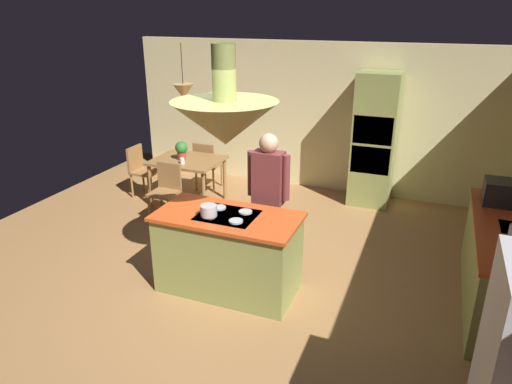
{
  "coord_description": "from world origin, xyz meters",
  "views": [
    {
      "loc": [
        2.01,
        -4.41,
        3.04
      ],
      "look_at": [
        0.1,
        0.4,
        1.0
      ],
      "focal_mm": 32.67,
      "sensor_mm": 36.0,
      "label": 1
    }
  ],
  "objects_px": {
    "potted_plant_on_table": "(181,150)",
    "person_at_island": "(268,192)",
    "chair_at_corner": "(141,168)",
    "oven_tower": "(374,140)",
    "cooking_pot_on_cooktop": "(209,211)",
    "dining_table": "(188,165)",
    "chair_by_back_wall": "(207,163)",
    "chair_facing_island": "(166,188)",
    "microwave_on_counter": "(505,193)",
    "kitchen_island": "(228,252)",
    "cup_on_table": "(182,161)"
  },
  "relations": [
    {
      "from": "cup_on_table",
      "to": "microwave_on_counter",
      "type": "xyz_separation_m",
      "value": [
        4.5,
        -0.43,
        0.27
      ]
    },
    {
      "from": "oven_tower",
      "to": "chair_at_corner",
      "type": "distance_m",
      "value": 3.94
    },
    {
      "from": "oven_tower",
      "to": "microwave_on_counter",
      "type": "distance_m",
      "value": 2.5
    },
    {
      "from": "oven_tower",
      "to": "potted_plant_on_table",
      "type": "relative_size",
      "value": 7.15
    },
    {
      "from": "chair_facing_island",
      "to": "chair_at_corner",
      "type": "relative_size",
      "value": 1.0
    },
    {
      "from": "chair_by_back_wall",
      "to": "potted_plant_on_table",
      "type": "bearing_deg",
      "value": 84.01
    },
    {
      "from": "dining_table",
      "to": "chair_facing_island",
      "type": "xyz_separation_m",
      "value": [
        0.0,
        -0.66,
        -0.16
      ]
    },
    {
      "from": "potted_plant_on_table",
      "to": "person_at_island",
      "type": "bearing_deg",
      "value": -34.66
    },
    {
      "from": "dining_table",
      "to": "potted_plant_on_table",
      "type": "bearing_deg",
      "value": -153.02
    },
    {
      "from": "person_at_island",
      "to": "potted_plant_on_table",
      "type": "distance_m",
      "value": 2.43
    },
    {
      "from": "chair_at_corner",
      "to": "microwave_on_counter",
      "type": "bearing_deg",
      "value": -96.77
    },
    {
      "from": "chair_facing_island",
      "to": "potted_plant_on_table",
      "type": "xyz_separation_m",
      "value": [
        -0.07,
        0.63,
        0.42
      ]
    },
    {
      "from": "cooking_pot_on_cooktop",
      "to": "kitchen_island",
      "type": "bearing_deg",
      "value": 39.09
    },
    {
      "from": "oven_tower",
      "to": "chair_by_back_wall",
      "type": "relative_size",
      "value": 2.47
    },
    {
      "from": "chair_by_back_wall",
      "to": "chair_at_corner",
      "type": "relative_size",
      "value": 1.0
    },
    {
      "from": "chair_by_back_wall",
      "to": "potted_plant_on_table",
      "type": "relative_size",
      "value": 2.9
    },
    {
      "from": "potted_plant_on_table",
      "to": "microwave_on_counter",
      "type": "xyz_separation_m",
      "value": [
        4.61,
        -0.61,
        0.15
      ]
    },
    {
      "from": "chair_facing_island",
      "to": "microwave_on_counter",
      "type": "xyz_separation_m",
      "value": [
        4.54,
        0.02,
        0.57
      ]
    },
    {
      "from": "person_at_island",
      "to": "dining_table",
      "type": "bearing_deg",
      "value": 143.6
    },
    {
      "from": "kitchen_island",
      "to": "cooking_pot_on_cooktop",
      "type": "height_order",
      "value": "cooking_pot_on_cooktop"
    },
    {
      "from": "chair_by_back_wall",
      "to": "microwave_on_counter",
      "type": "relative_size",
      "value": 1.89
    },
    {
      "from": "dining_table",
      "to": "chair_by_back_wall",
      "type": "bearing_deg",
      "value": 90.0
    },
    {
      "from": "oven_tower",
      "to": "chair_facing_island",
      "type": "relative_size",
      "value": 2.47
    },
    {
      "from": "chair_facing_island",
      "to": "chair_at_corner",
      "type": "xyz_separation_m",
      "value": [
        -0.92,
        0.66,
        0.0
      ]
    },
    {
      "from": "person_at_island",
      "to": "chair_at_corner",
      "type": "relative_size",
      "value": 1.96
    },
    {
      "from": "person_at_island",
      "to": "chair_facing_island",
      "type": "xyz_separation_m",
      "value": [
        -1.93,
        0.76,
        -0.48
      ]
    },
    {
      "from": "cooking_pot_on_cooktop",
      "to": "chair_at_corner",
      "type": "bearing_deg",
      "value": 137.85
    },
    {
      "from": "oven_tower",
      "to": "person_at_island",
      "type": "xyz_separation_m",
      "value": [
        -0.87,
        -2.56,
        -0.09
      ]
    },
    {
      "from": "person_at_island",
      "to": "cooking_pot_on_cooktop",
      "type": "height_order",
      "value": "person_at_island"
    },
    {
      "from": "kitchen_island",
      "to": "cup_on_table",
      "type": "bearing_deg",
      "value": 131.46
    },
    {
      "from": "cup_on_table",
      "to": "chair_facing_island",
      "type": "bearing_deg",
      "value": -95.2
    },
    {
      "from": "cup_on_table",
      "to": "cooking_pot_on_cooktop",
      "type": "relative_size",
      "value": 0.5
    },
    {
      "from": "chair_by_back_wall",
      "to": "chair_at_corner",
      "type": "distance_m",
      "value": 1.14
    },
    {
      "from": "person_at_island",
      "to": "potted_plant_on_table",
      "type": "xyz_separation_m",
      "value": [
        -2.0,
        1.38,
        -0.06
      ]
    },
    {
      "from": "chair_at_corner",
      "to": "microwave_on_counter",
      "type": "height_order",
      "value": "microwave_on_counter"
    },
    {
      "from": "dining_table",
      "to": "cup_on_table",
      "type": "relative_size",
      "value": 12.1
    },
    {
      "from": "dining_table",
      "to": "person_at_island",
      "type": "bearing_deg",
      "value": -36.4
    },
    {
      "from": "chair_facing_island",
      "to": "chair_by_back_wall",
      "type": "relative_size",
      "value": 1.0
    },
    {
      "from": "chair_by_back_wall",
      "to": "potted_plant_on_table",
      "type": "xyz_separation_m",
      "value": [
        -0.07,
        -0.7,
        0.42
      ]
    },
    {
      "from": "person_at_island",
      "to": "chair_by_back_wall",
      "type": "xyz_separation_m",
      "value": [
        -1.93,
        2.09,
        -0.48
      ]
    },
    {
      "from": "oven_tower",
      "to": "chair_at_corner",
      "type": "xyz_separation_m",
      "value": [
        -3.72,
        -1.14,
        -0.57
      ]
    },
    {
      "from": "chair_at_corner",
      "to": "oven_tower",
      "type": "bearing_deg",
      "value": -72.93
    },
    {
      "from": "kitchen_island",
      "to": "dining_table",
      "type": "xyz_separation_m",
      "value": [
        -1.7,
        2.1,
        0.19
      ]
    },
    {
      "from": "potted_plant_on_table",
      "to": "cooking_pot_on_cooktop",
      "type": "relative_size",
      "value": 1.67
    },
    {
      "from": "person_at_island",
      "to": "cup_on_table",
      "type": "distance_m",
      "value": 2.24
    },
    {
      "from": "kitchen_island",
      "to": "oven_tower",
      "type": "bearing_deg",
      "value": 71.26
    },
    {
      "from": "kitchen_island",
      "to": "cooking_pot_on_cooktop",
      "type": "distance_m",
      "value": 0.58
    },
    {
      "from": "dining_table",
      "to": "chair_by_back_wall",
      "type": "relative_size",
      "value": 1.25
    },
    {
      "from": "oven_tower",
      "to": "cup_on_table",
      "type": "bearing_deg",
      "value": -153.68
    },
    {
      "from": "dining_table",
      "to": "person_at_island",
      "type": "height_order",
      "value": "person_at_island"
    }
  ]
}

